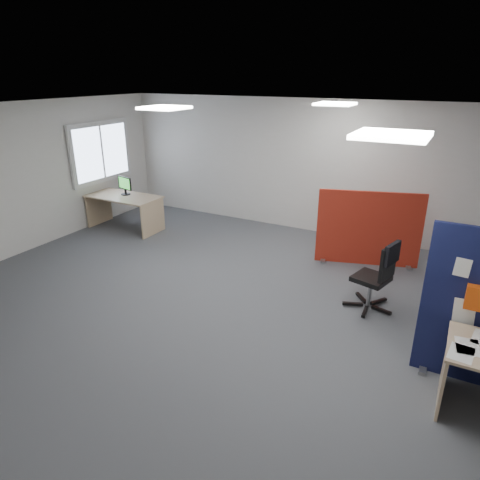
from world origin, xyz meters
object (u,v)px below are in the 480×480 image
at_px(red_divider, 369,229).
at_px(second_desk, 125,204).
at_px(monitor_second, 125,185).
at_px(office_chair, 379,272).

relative_size(red_divider, second_desk, 1.09).
distance_m(red_divider, second_desk, 5.02).
height_order(red_divider, monitor_second, red_divider).
relative_size(red_divider, office_chair, 1.63).
bearing_deg(office_chair, monitor_second, -175.34).
height_order(red_divider, office_chair, red_divider).
relative_size(second_desk, monitor_second, 3.75).
bearing_deg(monitor_second, second_desk, -54.43).
bearing_deg(red_divider, second_desk, 169.56).
height_order(red_divider, second_desk, red_divider).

